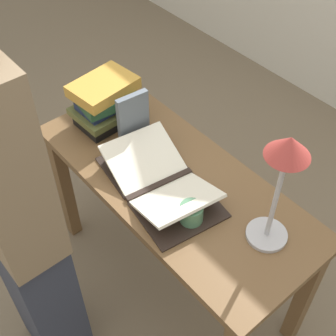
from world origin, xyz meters
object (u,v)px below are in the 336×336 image
object	(u,v)px
book_standing_upright	(133,120)
open_book	(159,181)
person_reader	(19,229)
book_stack_tall	(106,102)
reading_lamp	(284,169)
coffee_mug	(191,213)

from	to	relation	value
book_standing_upright	open_book	bearing A→B (deg)	-11.52
book_standing_upright	person_reader	size ratio (longest dim) A/B	0.15
book_stack_tall	book_standing_upright	bearing A→B (deg)	2.31
open_book	reading_lamp	xyz separation A→B (m)	(0.43, 0.14, 0.32)
book_standing_upright	coffee_mug	world-z (taller)	book_standing_upright
book_standing_upright	person_reader	world-z (taller)	person_reader
book_stack_tall	coffee_mug	world-z (taller)	book_stack_tall
open_book	coffee_mug	distance (m)	0.20
book_stack_tall	person_reader	xyz separation A→B (m)	(0.37, -0.62, -0.00)
reading_lamp	book_stack_tall	bearing A→B (deg)	-175.59
book_stack_tall	reading_lamp	world-z (taller)	reading_lamp
coffee_mug	person_reader	world-z (taller)	person_reader
open_book	person_reader	bearing A→B (deg)	-90.31
open_book	coffee_mug	xyz separation A→B (m)	(0.20, -0.02, 0.01)
open_book	reading_lamp	distance (m)	0.56
coffee_mug	person_reader	size ratio (longest dim) A/B	0.06
book_standing_upright	person_reader	distance (m)	0.66
person_reader	open_book	bearing A→B (deg)	-98.89
reading_lamp	coffee_mug	distance (m)	0.42
book_stack_tall	coffee_mug	size ratio (longest dim) A/B	2.68
open_book	coffee_mug	bearing A→B (deg)	3.99
book_stack_tall	person_reader	size ratio (longest dim) A/B	0.17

